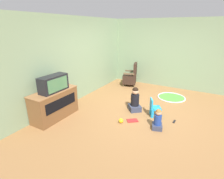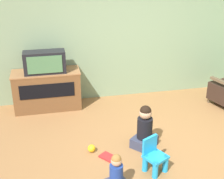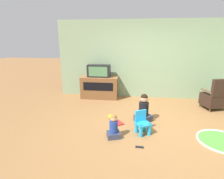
{
  "view_description": "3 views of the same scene",
  "coord_description": "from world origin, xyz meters",
  "px_view_note": "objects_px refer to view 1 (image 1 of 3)",
  "views": [
    {
      "loc": [
        -4.42,
        -1.47,
        2.29
      ],
      "look_at": [
        -0.7,
        0.64,
        0.74
      ],
      "focal_mm": 28.0,
      "sensor_mm": 36.0,
      "label": 1
    },
    {
      "loc": [
        -1.48,
        -3.72,
        2.77
      ],
      "look_at": [
        -0.54,
        0.64,
        0.83
      ],
      "focal_mm": 50.0,
      "sensor_mm": 36.0,
      "label": 2
    },
    {
      "loc": [
        -0.39,
        -3.82,
        1.93
      ],
      "look_at": [
        -0.95,
        0.63,
        0.67
      ],
      "focal_mm": 28.0,
      "sensor_mm": 36.0,
      "label": 3
    }
  ],
  "objects_px": {
    "toy_ball": "(121,121)",
    "remote_control": "(174,121)",
    "child_watching_left": "(158,120)",
    "yellow_kid_chair": "(155,109)",
    "black_armchair": "(131,77)",
    "child_watching_center": "(135,101)",
    "tv_cabinet": "(54,104)",
    "television": "(54,84)",
    "book": "(132,121)"
  },
  "relations": [
    {
      "from": "television",
      "to": "child_watching_center",
      "type": "height_order",
      "value": "television"
    },
    {
      "from": "child_watching_left",
      "to": "toy_ball",
      "type": "distance_m",
      "value": 0.9
    },
    {
      "from": "black_armchair",
      "to": "yellow_kid_chair",
      "type": "distance_m",
      "value": 2.66
    },
    {
      "from": "toy_ball",
      "to": "yellow_kid_chair",
      "type": "bearing_deg",
      "value": -38.33
    },
    {
      "from": "black_armchair",
      "to": "television",
      "type": "bearing_deg",
      "value": -26.76
    },
    {
      "from": "black_armchair",
      "to": "yellow_kid_chair",
      "type": "relative_size",
      "value": 1.89
    },
    {
      "from": "child_watching_left",
      "to": "remote_control",
      "type": "xyz_separation_m",
      "value": [
        0.52,
        -0.3,
        -0.21
      ]
    },
    {
      "from": "black_armchair",
      "to": "remote_control",
      "type": "height_order",
      "value": "black_armchair"
    },
    {
      "from": "child_watching_center",
      "to": "toy_ball",
      "type": "distance_m",
      "value": 0.86
    },
    {
      "from": "remote_control",
      "to": "tv_cabinet",
      "type": "bearing_deg",
      "value": -61.97
    },
    {
      "from": "child_watching_center",
      "to": "black_armchair",
      "type": "bearing_deg",
      "value": -14.36
    },
    {
      "from": "child_watching_left",
      "to": "yellow_kid_chair",
      "type": "bearing_deg",
      "value": 5.27
    },
    {
      "from": "tv_cabinet",
      "to": "television",
      "type": "bearing_deg",
      "value": -90.0
    },
    {
      "from": "television",
      "to": "toy_ball",
      "type": "bearing_deg",
      "value": -69.5
    },
    {
      "from": "black_armchair",
      "to": "toy_ball",
      "type": "bearing_deg",
      "value": 2.2
    },
    {
      "from": "tv_cabinet",
      "to": "television",
      "type": "xyz_separation_m",
      "value": [
        -0.0,
        -0.06,
        0.57
      ]
    },
    {
      "from": "television",
      "to": "black_armchair",
      "type": "relative_size",
      "value": 0.81
    },
    {
      "from": "tv_cabinet",
      "to": "child_watching_left",
      "type": "relative_size",
      "value": 2.47
    },
    {
      "from": "child_watching_center",
      "to": "toy_ball",
      "type": "height_order",
      "value": "child_watching_center"
    },
    {
      "from": "tv_cabinet",
      "to": "remote_control",
      "type": "distance_m",
      "value": 3.13
    },
    {
      "from": "tv_cabinet",
      "to": "yellow_kid_chair",
      "type": "height_order",
      "value": "tv_cabinet"
    },
    {
      "from": "toy_ball",
      "to": "black_armchair",
      "type": "bearing_deg",
      "value": 19.44
    },
    {
      "from": "child_watching_center",
      "to": "toy_ball",
      "type": "relative_size",
      "value": 5.97
    },
    {
      "from": "remote_control",
      "to": "black_armchair",
      "type": "bearing_deg",
      "value": -131.65
    },
    {
      "from": "child_watching_left",
      "to": "television",
      "type": "bearing_deg",
      "value": 90.03
    },
    {
      "from": "child_watching_center",
      "to": "remote_control",
      "type": "relative_size",
      "value": 4.62
    },
    {
      "from": "yellow_kid_chair",
      "to": "television",
      "type": "bearing_deg",
      "value": 94.01
    },
    {
      "from": "tv_cabinet",
      "to": "remote_control",
      "type": "relative_size",
      "value": 8.32
    },
    {
      "from": "television",
      "to": "book",
      "type": "xyz_separation_m",
      "value": [
        0.82,
        -1.81,
        -0.94
      ]
    },
    {
      "from": "toy_ball",
      "to": "child_watching_center",
      "type": "bearing_deg",
      "value": -1.58
    },
    {
      "from": "remote_control",
      "to": "child_watching_left",
      "type": "bearing_deg",
      "value": -26.58
    },
    {
      "from": "yellow_kid_chair",
      "to": "child_watching_center",
      "type": "height_order",
      "value": "child_watching_center"
    },
    {
      "from": "black_armchair",
      "to": "yellow_kid_chair",
      "type": "xyz_separation_m",
      "value": [
        -2.09,
        -1.63,
        -0.16
      ]
    },
    {
      "from": "television",
      "to": "tv_cabinet",
      "type": "bearing_deg",
      "value": 90.0
    },
    {
      "from": "child_watching_left",
      "to": "toy_ball",
      "type": "relative_size",
      "value": 4.36
    },
    {
      "from": "child_watching_left",
      "to": "remote_control",
      "type": "distance_m",
      "value": 0.64
    },
    {
      "from": "remote_control",
      "to": "toy_ball",
      "type": "bearing_deg",
      "value": -55.51
    },
    {
      "from": "toy_ball",
      "to": "book",
      "type": "distance_m",
      "value": 0.32
    },
    {
      "from": "tv_cabinet",
      "to": "child_watching_center",
      "type": "bearing_deg",
      "value": -49.66
    },
    {
      "from": "child_watching_left",
      "to": "remote_control",
      "type": "relative_size",
      "value": 3.37
    },
    {
      "from": "yellow_kid_chair",
      "to": "book",
      "type": "bearing_deg",
      "value": 116.4
    },
    {
      "from": "television",
      "to": "book",
      "type": "relative_size",
      "value": 2.36
    },
    {
      "from": "book",
      "to": "tv_cabinet",
      "type": "bearing_deg",
      "value": -14.69
    },
    {
      "from": "black_armchair",
      "to": "child_watching_left",
      "type": "xyz_separation_m",
      "value": [
        -2.69,
        -1.88,
        -0.14
      ]
    },
    {
      "from": "remote_control",
      "to": "television",
      "type": "bearing_deg",
      "value": -61.53
    },
    {
      "from": "tv_cabinet",
      "to": "child_watching_center",
      "type": "height_order",
      "value": "tv_cabinet"
    },
    {
      "from": "child_watching_center",
      "to": "remote_control",
      "type": "distance_m",
      "value": 1.18
    },
    {
      "from": "tv_cabinet",
      "to": "black_armchair",
      "type": "xyz_separation_m",
      "value": [
        3.47,
        -0.64,
        -0.02
      ]
    },
    {
      "from": "television",
      "to": "toy_ball",
      "type": "xyz_separation_m",
      "value": [
        0.6,
        -1.6,
        -0.9
      ]
    },
    {
      "from": "toy_ball",
      "to": "remote_control",
      "type": "distance_m",
      "value": 1.36
    }
  ]
}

